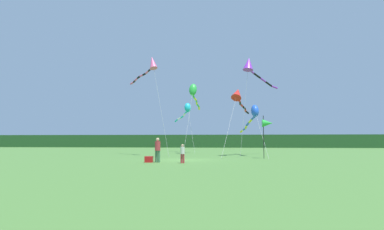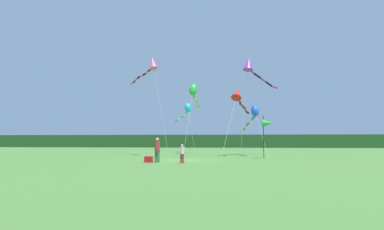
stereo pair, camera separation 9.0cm
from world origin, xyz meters
The scene contains 12 objects.
ground_plane centered at (0.00, 0.00, 0.00)m, with size 120.00×120.00×0.00m, color #477533.
distant_treeline centered at (0.00, 45.00, 1.40)m, with size 108.00×3.30×2.80m, color #234C23.
person_adult centered at (-1.52, -2.99, 0.98)m, with size 0.38×0.38×1.75m.
person_child centered at (0.36, -3.60, 0.73)m, with size 0.29×0.29×1.31m.
cooler_box centered at (-2.13, -3.05, 0.22)m, with size 0.55×0.43×0.44m, color red.
banner_flag_pole centered at (6.96, 2.84, 3.03)m, with size 0.90×0.70×3.74m.
kite_rainbow centered at (-4.44, 6.69, 9.44)m, with size 5.63×5.75×10.43m.
kite_green centered at (-0.36, 11.15, 7.21)m, with size 1.06×9.31×8.25m.
kite_red centered at (4.59, 6.87, 6.16)m, with size 3.06×8.62×7.11m.
kite_blue centered at (6.14, 7.07, 4.26)m, with size 2.04×9.32×5.31m.
kite_purple centered at (5.93, 7.44, 9.26)m, with size 4.62×5.86×10.21m.
kite_cyan centered at (-1.77, 15.94, 5.66)m, with size 3.53×6.22×6.55m.
Camera 2 is at (3.44, -25.44, 1.57)m, focal length 29.76 mm.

